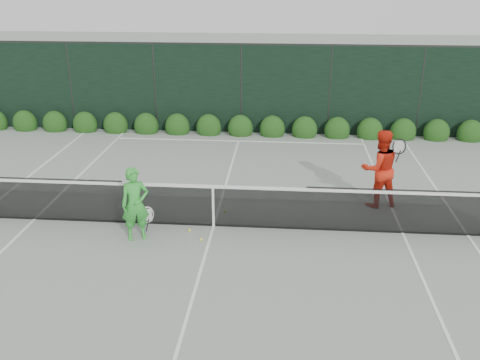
{
  "coord_description": "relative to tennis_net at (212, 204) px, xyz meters",
  "views": [
    {
      "loc": [
        1.48,
        -10.59,
        5.27
      ],
      "look_at": [
        0.56,
        0.3,
        1.0
      ],
      "focal_mm": 40.0,
      "sensor_mm": 36.0,
      "label": 1
    }
  ],
  "objects": [
    {
      "name": "ground",
      "position": [
        0.02,
        0.0,
        -0.53
      ],
      "size": [
        80.0,
        80.0,
        0.0
      ],
      "primitive_type": "plane",
      "color": "gray",
      "rests_on": "ground"
    },
    {
      "name": "tennis_net",
      "position": [
        0.0,
        0.0,
        0.0
      ],
      "size": [
        12.9,
        0.1,
        1.07
      ],
      "color": "black",
      "rests_on": "ground"
    },
    {
      "name": "player_woman",
      "position": [
        -1.5,
        -0.7,
        0.25
      ],
      "size": [
        0.68,
        0.57,
        1.57
      ],
      "rotation": [
        0.0,
        0.0,
        0.39
      ],
      "color": "green",
      "rests_on": "ground"
    },
    {
      "name": "player_man",
      "position": [
        3.8,
        1.47,
        0.41
      ],
      "size": [
        1.07,
        0.93,
        1.88
      ],
      "rotation": [
        0.0,
        0.0,
        3.41
      ],
      "color": "red",
      "rests_on": "ground"
    },
    {
      "name": "court_lines",
      "position": [
        0.02,
        0.0,
        -0.53
      ],
      "size": [
        11.03,
        23.83,
        0.01
      ],
      "color": "white",
      "rests_on": "ground"
    },
    {
      "name": "windscreen_fence",
      "position": [
        0.02,
        -2.71,
        0.98
      ],
      "size": [
        32.0,
        21.07,
        3.06
      ],
      "color": "black",
      "rests_on": "ground"
    },
    {
      "name": "hedge_row",
      "position": [
        0.02,
        7.15,
        -0.3
      ],
      "size": [
        31.66,
        0.65,
        0.94
      ],
      "color": "#11340E",
      "rests_on": "ground"
    },
    {
      "name": "tennis_balls",
      "position": [
        -0.14,
        -0.1,
        -0.5
      ],
      "size": [
        0.73,
        1.52,
        0.07
      ],
      "color": "#E6F135",
      "rests_on": "ground"
    }
  ]
}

